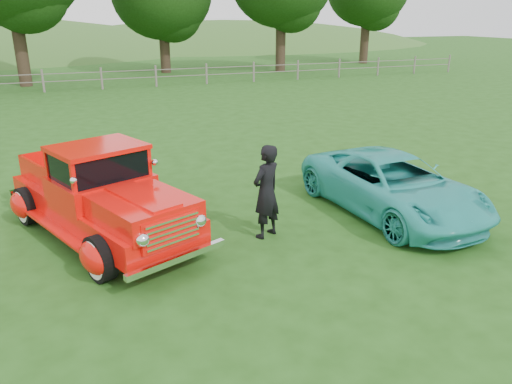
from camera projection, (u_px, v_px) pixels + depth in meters
name	position (u px, v px, depth m)	size (l,w,h in m)	color
ground	(224.00, 264.00, 8.39)	(140.00, 140.00, 0.00)	#204813
distant_hills	(43.00, 88.00, 60.68)	(116.00, 60.00, 18.00)	#356124
fence_line	(102.00, 78.00, 27.48)	(48.00, 0.12, 1.20)	slate
red_pickup	(101.00, 196.00, 9.21)	(3.52, 5.28, 1.78)	black
teal_sedan	(393.00, 185.00, 10.36)	(2.06, 4.47, 1.24)	#2BAFA8
man	(266.00, 192.00, 9.17)	(0.65, 0.43, 1.78)	black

